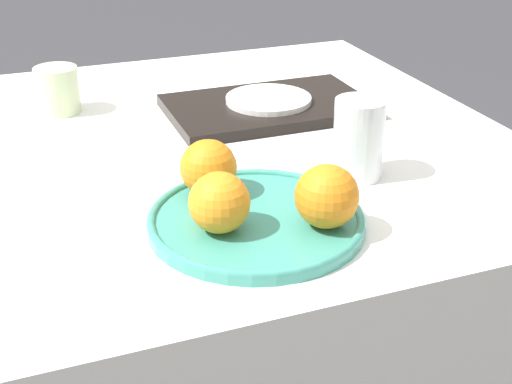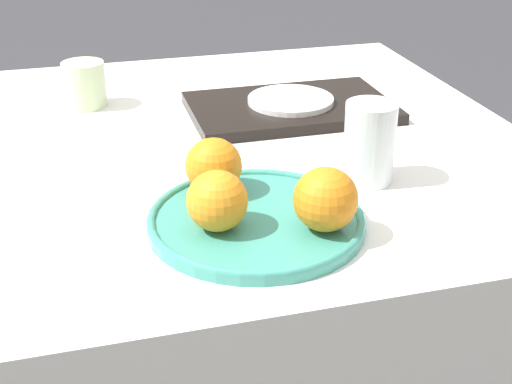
{
  "view_description": "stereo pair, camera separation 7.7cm",
  "coord_description": "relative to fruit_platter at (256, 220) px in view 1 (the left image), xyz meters",
  "views": [
    {
      "loc": [
        -0.13,
        -1.07,
        1.24
      ],
      "look_at": [
        0.15,
        -0.31,
        0.83
      ],
      "focal_mm": 50.0,
      "sensor_mm": 36.0,
      "label": 1
    },
    {
      "loc": [
        -0.06,
        -1.09,
        1.24
      ],
      "look_at": [
        0.15,
        -0.31,
        0.83
      ],
      "focal_mm": 50.0,
      "sensor_mm": 36.0,
      "label": 2
    }
  ],
  "objects": [
    {
      "name": "serving_tray",
      "position": [
        0.17,
        0.39,
        0.0
      ],
      "size": [
        0.37,
        0.23,
        0.02
      ],
      "color": "black",
      "rests_on": "table"
    },
    {
      "name": "side_plate",
      "position": [
        0.17,
        0.39,
        0.02
      ],
      "size": [
        0.16,
        0.16,
        0.01
      ],
      "color": "white",
      "rests_on": "serving_tray"
    },
    {
      "name": "orange_2",
      "position": [
        -0.04,
        0.09,
        0.04
      ],
      "size": [
        0.08,
        0.08,
        0.08
      ],
      "color": "orange",
      "rests_on": "fruit_platter"
    },
    {
      "name": "orange_1",
      "position": [
        0.08,
        -0.05,
        0.04
      ],
      "size": [
        0.08,
        0.08,
        0.08
      ],
      "color": "orange",
      "rests_on": "fruit_platter"
    },
    {
      "name": "cup_0",
      "position": [
        -0.19,
        0.53,
        0.03
      ],
      "size": [
        0.08,
        0.08,
        0.08
      ],
      "color": "beige",
      "rests_on": "table"
    },
    {
      "name": "fruit_platter",
      "position": [
        0.0,
        0.0,
        0.0
      ],
      "size": [
        0.29,
        0.29,
        0.02
      ],
      "color": "teal",
      "rests_on": "table"
    },
    {
      "name": "orange_0",
      "position": [
        -0.05,
        -0.01,
        0.04
      ],
      "size": [
        0.08,
        0.08,
        0.08
      ],
      "color": "orange",
      "rests_on": "fruit_platter"
    },
    {
      "name": "table",
      "position": [
        -0.15,
        0.31,
        -0.4
      ],
      "size": [
        1.38,
        1.0,
        0.78
      ],
      "color": "white",
      "rests_on": "ground_plane"
    },
    {
      "name": "water_glass",
      "position": [
        0.19,
        0.09,
        0.05
      ],
      "size": [
        0.08,
        0.08,
        0.12
      ],
      "color": "silver",
      "rests_on": "table"
    }
  ]
}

